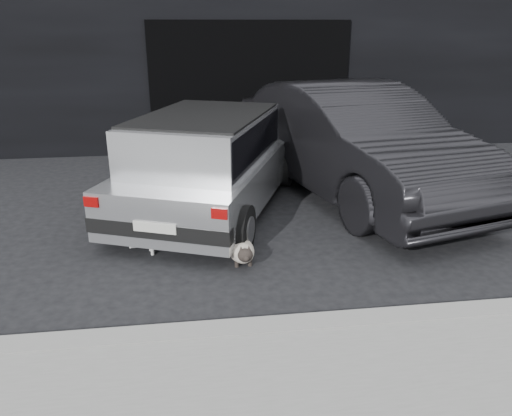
{
  "coord_description": "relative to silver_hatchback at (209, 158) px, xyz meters",
  "views": [
    {
      "loc": [
        -0.25,
        -6.2,
        2.53
      ],
      "look_at": [
        0.47,
        -0.86,
        0.53
      ],
      "focal_mm": 35.0,
      "sensor_mm": 36.0,
      "label": 1
    }
  ],
  "objects": [
    {
      "name": "second_car",
      "position": [
        2.23,
        0.49,
        0.08
      ],
      "size": [
        3.0,
        5.39,
        1.68
      ],
      "primitive_type": "imported",
      "rotation": [
        0.0,
        0.0,
        0.25
      ],
      "color": "black",
      "rests_on": "ground"
    },
    {
      "name": "cat_white",
      "position": [
        -0.58,
        -1.31,
        -0.6
      ],
      "size": [
        0.71,
        0.35,
        0.34
      ],
      "rotation": [
        0.0,
        0.0,
        -1.34
      ],
      "color": "white",
      "rests_on": "ground"
    },
    {
      "name": "building_facade",
      "position": [
        1.01,
        5.42,
        1.73
      ],
      "size": [
        34.0,
        4.0,
        5.0
      ],
      "primitive_type": "cube",
      "color": "black",
      "rests_on": "ground"
    },
    {
      "name": "ground",
      "position": [
        0.01,
        -0.58,
        -0.77
      ],
      "size": [
        80.0,
        80.0,
        0.0
      ],
      "primitive_type": "plane",
      "color": "black",
      "rests_on": "ground"
    },
    {
      "name": "cat_siamese",
      "position": [
        0.27,
        -1.72,
        -0.63
      ],
      "size": [
        0.33,
        0.88,
        0.3
      ],
      "rotation": [
        0.0,
        0.0,
        3.21
      ],
      "color": "beige",
      "rests_on": "ground"
    },
    {
      "name": "silver_hatchback",
      "position": [
        0.0,
        0.0,
        0.0
      ],
      "size": [
        2.99,
        4.16,
        1.4
      ],
      "rotation": [
        0.0,
        0.0,
        -0.38
      ],
      "color": "silver",
      "rests_on": "ground"
    },
    {
      "name": "garage_opening",
      "position": [
        1.01,
        3.41,
        0.53
      ],
      "size": [
        4.0,
        0.1,
        2.6
      ],
      "primitive_type": "cube",
      "color": "black",
      "rests_on": "ground"
    },
    {
      "name": "curb",
      "position": [
        1.01,
        -3.18,
        -0.71
      ],
      "size": [
        18.0,
        0.25,
        0.12
      ],
      "primitive_type": "cube",
      "color": "gray",
      "rests_on": "ground"
    }
  ]
}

